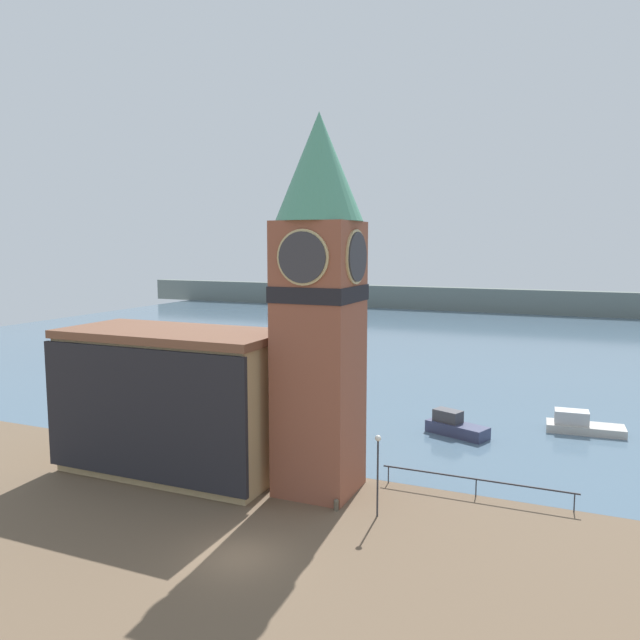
{
  "coord_description": "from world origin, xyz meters",
  "views": [
    {
      "loc": [
        14.24,
        -23.56,
        14.4
      ],
      "look_at": [
        1.25,
        6.61,
        10.38
      ],
      "focal_mm": 35.0,
      "sensor_mm": 36.0,
      "label": 1
    }
  ],
  "objects_px": {
    "lamp_post": "(378,461)",
    "boat_near": "(455,426)",
    "clock_tower": "(319,296)",
    "mooring_bollard_near": "(336,504)",
    "pier_building": "(173,401)",
    "boat_far": "(581,425)"
  },
  "relations": [
    {
      "from": "mooring_bollard_near",
      "to": "pier_building",
      "type": "bearing_deg",
      "value": 172.47
    },
    {
      "from": "boat_near",
      "to": "boat_far",
      "type": "height_order",
      "value": "boat_near"
    },
    {
      "from": "clock_tower",
      "to": "boat_near",
      "type": "relative_size",
      "value": 4.33
    },
    {
      "from": "mooring_bollard_near",
      "to": "lamp_post",
      "type": "bearing_deg",
      "value": 4.79
    },
    {
      "from": "mooring_bollard_near",
      "to": "clock_tower",
      "type": "bearing_deg",
      "value": 130.81
    },
    {
      "from": "pier_building",
      "to": "clock_tower",
      "type": "bearing_deg",
      "value": 4.49
    },
    {
      "from": "lamp_post",
      "to": "boat_near",
      "type": "bearing_deg",
      "value": 86.52
    },
    {
      "from": "clock_tower",
      "to": "lamp_post",
      "type": "distance_m",
      "value": 9.67
    },
    {
      "from": "clock_tower",
      "to": "boat_near",
      "type": "xyz_separation_m",
      "value": [
        5.24,
        13.84,
        -10.81
      ]
    },
    {
      "from": "pier_building",
      "to": "mooring_bollard_near",
      "type": "bearing_deg",
      "value": -7.53
    },
    {
      "from": "mooring_bollard_near",
      "to": "lamp_post",
      "type": "distance_m",
      "value": 3.54
    },
    {
      "from": "boat_near",
      "to": "mooring_bollard_near",
      "type": "relative_size",
      "value": 7.66
    },
    {
      "from": "mooring_bollard_near",
      "to": "lamp_post",
      "type": "relative_size",
      "value": 0.15
    },
    {
      "from": "boat_near",
      "to": "mooring_bollard_near",
      "type": "bearing_deg",
      "value": -80.33
    },
    {
      "from": "pier_building",
      "to": "boat_far",
      "type": "xyz_separation_m",
      "value": [
        23.73,
        19.12,
        -3.97
      ]
    },
    {
      "from": "clock_tower",
      "to": "mooring_bollard_near",
      "type": "distance_m",
      "value": 11.54
    },
    {
      "from": "clock_tower",
      "to": "mooring_bollard_near",
      "type": "relative_size",
      "value": 33.14
    },
    {
      "from": "boat_far",
      "to": "mooring_bollard_near",
      "type": "relative_size",
      "value": 8.86
    },
    {
      "from": "pier_building",
      "to": "lamp_post",
      "type": "relative_size",
      "value": 3.21
    },
    {
      "from": "clock_tower",
      "to": "lamp_post",
      "type": "relative_size",
      "value": 4.86
    },
    {
      "from": "clock_tower",
      "to": "lamp_post",
      "type": "height_order",
      "value": "clock_tower"
    },
    {
      "from": "pier_building",
      "to": "boat_far",
      "type": "bearing_deg",
      "value": 38.87
    }
  ]
}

